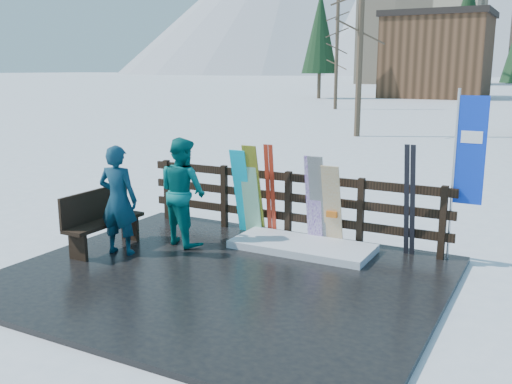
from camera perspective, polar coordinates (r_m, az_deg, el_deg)
The scene contains 16 objects.
ground at distance 8.25m, azimuth -3.38°, elevation -8.79°, with size 700.00×700.00×0.00m, color white.
deck at distance 8.23m, azimuth -3.38°, elevation -8.53°, with size 6.00×5.00×0.08m, color black.
fence at distance 9.89m, azimuth 3.25°, elevation -0.74°, with size 5.60×0.10×1.15m.
snow_patch at distance 9.31m, azimuth 4.64°, elevation -5.42°, with size 2.27×1.00×0.12m, color white.
bench at distance 9.55m, azimuth -15.24°, elevation -2.52°, with size 0.41×1.50×0.97m.
snowboard_0 at distance 10.03m, azimuth -1.40°, elevation 0.04°, with size 0.30×0.03×1.55m, color #07D3F5.
snowboard_1 at distance 9.96m, azimuth -0.54°, elevation -0.32°, with size 0.31×0.03×1.44m, color white.
snowboard_2 at distance 9.91m, azimuth -0.22°, elevation 0.18°, with size 0.27×0.03×1.65m, color #FFF72B.
snowboard_3 at distance 9.45m, azimuth 5.78°, elevation -0.81°, with size 0.26×0.03×1.52m, color white.
snowboard_4 at distance 9.43m, azimuth 6.15°, elevation -0.85°, with size 0.26×0.03×1.53m, color black.
snowboard_5 at distance 9.35m, azimuth 7.62°, elevation -1.41°, with size 0.30×0.03×1.41m, color silver.
ski_pair_a at distance 9.84m, azimuth 1.44°, elevation 0.14°, with size 0.16×0.22×1.63m.
ski_pair_b at distance 9.03m, azimuth 15.11°, elevation -0.89°, with size 0.17×0.35×1.78m.
rental_flag at distance 8.96m, azimuth 20.31°, elevation 3.32°, with size 0.45×0.04×2.60m.
person_front at distance 9.16m, azimuth -13.62°, elevation -0.79°, with size 0.63×0.41×1.73m, color #114C5C.
person_back at distance 9.48m, azimuth -7.34°, elevation 0.07°, with size 0.87×0.68×1.79m, color #066C6A.
Camera 1 is at (4.06, -6.54, 2.96)m, focal length 40.00 mm.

